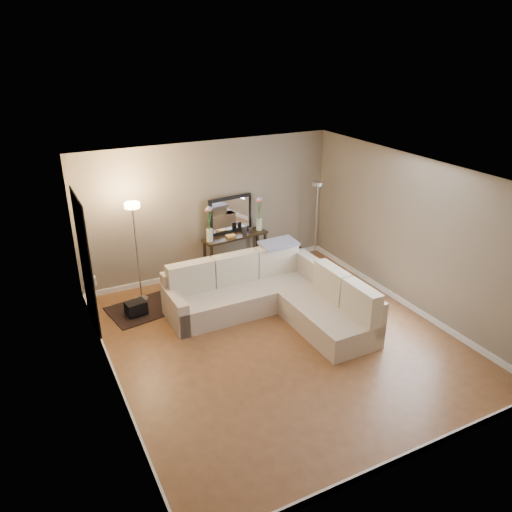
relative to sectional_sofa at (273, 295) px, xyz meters
name	(u,v)px	position (x,y,z in m)	size (l,w,h in m)	color
floor	(279,340)	(-0.29, -0.75, -0.35)	(5.00, 5.50, 0.01)	brown
ceiling	(283,175)	(-0.29, -0.75, 2.26)	(5.00, 5.50, 0.01)	white
wall_back	(210,209)	(-0.29, 2.01, 0.95)	(5.00, 0.02, 2.60)	gray
wall_front	(417,366)	(-0.29, -3.51, 0.95)	(5.00, 0.02, 2.60)	gray
wall_left	(105,301)	(-2.80, -0.75, 0.95)	(0.02, 5.50, 2.60)	gray
wall_right	(413,235)	(2.22, -0.75, 0.95)	(0.02, 5.50, 2.60)	gray
baseboard_back	(212,269)	(-0.29, 1.98, -0.30)	(5.00, 0.03, 0.10)	white
baseboard_front	(401,458)	(-0.29, -3.49, -0.30)	(5.00, 0.03, 0.10)	white
baseboard_left	(118,382)	(-2.78, -0.75, -0.30)	(0.03, 5.50, 0.10)	white
baseboard_right	(403,301)	(2.19, -0.75, -0.30)	(0.03, 5.50, 0.10)	white
doorway	(86,264)	(-2.77, 0.95, 0.75)	(0.02, 1.20, 2.20)	black
switch_plate	(95,280)	(-2.77, 0.10, 0.85)	(0.02, 0.08, 0.12)	white
sectional_sofa	(273,295)	(0.00, 0.00, 0.00)	(2.66, 2.55, 0.93)	beige
throw_blanket	(279,243)	(0.46, 0.66, 0.61)	(0.67, 0.39, 0.05)	gray
console_table	(232,253)	(0.03, 1.71, 0.11)	(1.34, 0.49, 0.80)	black
leaning_mirror	(230,215)	(0.09, 1.89, 0.83)	(0.92, 0.14, 0.72)	black
table_decor	(236,234)	(0.11, 1.69, 0.49)	(0.56, 0.14, 0.13)	orange
flower_vase_left	(209,227)	(-0.44, 1.66, 0.75)	(0.16, 0.13, 0.69)	silver
flower_vase_right	(259,216)	(0.66, 1.78, 0.75)	(0.16, 0.13, 0.69)	silver
floor_lamp_lit	(135,233)	(-1.86, 1.47, 0.93)	(0.29, 0.29, 1.80)	silver
floor_lamp_unlit	(317,206)	(1.81, 1.50, 0.86)	(0.25, 0.25, 1.71)	silver
charcoal_rug	(145,309)	(-1.90, 1.12, -0.34)	(1.18, 0.88, 0.02)	black
black_bag	(136,308)	(-2.08, 0.98, -0.20)	(0.33, 0.24, 0.22)	black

